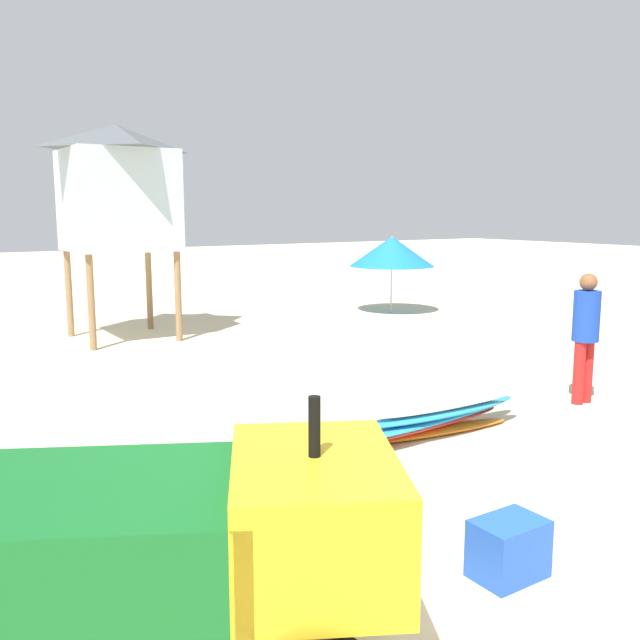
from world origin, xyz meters
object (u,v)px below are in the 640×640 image
lifeguard_near_right (586,330)px  beach_umbrella_left (392,251)px  utility_cart (149,544)px  lifeguard_tower (118,187)px  surfboard_pile (437,418)px  cooler_box (508,549)px

lifeguard_near_right → beach_umbrella_left: beach_umbrella_left is taller
utility_cart → beach_umbrella_left: bearing=46.0°
utility_cart → beach_umbrella_left: size_ratio=1.42×
lifeguard_tower → surfboard_pile: bearing=-82.0°
surfboard_pile → beach_umbrella_left: (5.27, 7.32, 1.23)m
lifeguard_near_right → lifeguard_tower: size_ratio=0.42×
utility_cart → lifeguard_near_right: lifeguard_near_right is taller
surfboard_pile → lifeguard_near_right: 2.51m
lifeguard_near_right → cooler_box: 4.66m
surfboard_pile → lifeguard_near_right: size_ratio=1.61×
surfboard_pile → beach_umbrella_left: 9.10m
surfboard_pile → cooler_box: 2.85m
utility_cart → cooler_box: utility_cart is taller
beach_umbrella_left → utility_cart: bearing=-134.0°
surfboard_pile → beach_umbrella_left: beach_umbrella_left is taller
utility_cart → lifeguard_tower: size_ratio=0.72×
utility_cart → surfboard_pile: utility_cart is taller
utility_cart → lifeguard_near_right: (6.28, 2.14, 0.14)m
beach_umbrella_left → cooler_box: (-6.83, -9.70, -1.24)m
surfboard_pile → cooler_box: (-1.56, -2.38, -0.01)m
utility_cart → lifeguard_near_right: bearing=18.8°
cooler_box → utility_cart: bearing=174.8°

